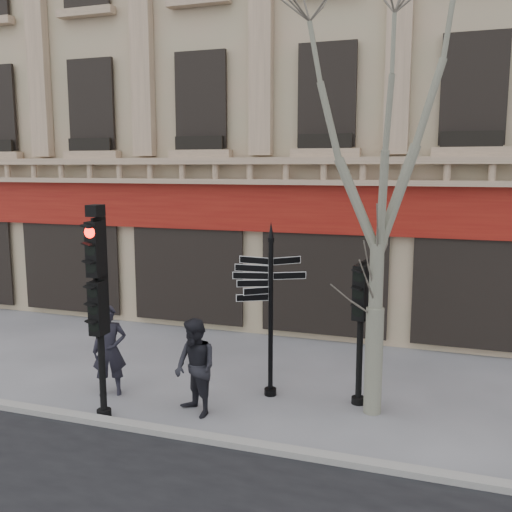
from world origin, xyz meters
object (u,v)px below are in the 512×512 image
Objects in this scene: traffic_signal_secondary at (361,308)px; pedestrian_b at (195,368)px; traffic_signal_main at (99,286)px; pedestrian_a at (110,350)px; plane_tree at (382,114)px; fingerpost at (271,280)px.

traffic_signal_secondary reaches higher than pedestrian_b.
traffic_signal_main is 1.95m from pedestrian_a.
traffic_signal_secondary is at bearing -15.98° from pedestrian_a.
plane_tree reaches higher than pedestrian_a.
pedestrian_a is at bearing -157.55° from traffic_signal_secondary.
pedestrian_a is (-3.17, -1.00, -1.49)m from fingerpost.
traffic_signal_main is 2.12× the size of pedestrian_a.
traffic_signal_main is at bearing -159.19° from plane_tree.
traffic_signal_main reaches higher than pedestrian_b.
fingerpost is 2.29m from pedestrian_b.
traffic_signal_secondary is 3.68m from plane_tree.
fingerpost is at bearing -165.99° from traffic_signal_secondary.
pedestrian_b is (-2.87, -1.50, -1.04)m from traffic_signal_secondary.
fingerpost is 1.94× the size of pedestrian_b.
traffic_signal_main is at bearing -92.96° from pedestrian_a.
plane_tree is at bearing -20.18° from pedestrian_a.
traffic_signal_main is 5.99m from plane_tree.
pedestrian_a is 2.13m from pedestrian_b.
traffic_signal_secondary reaches higher than pedestrian_a.
traffic_signal_main is (-2.68, -2.01, 0.11)m from fingerpost.
plane_tree reaches higher than traffic_signal_secondary.
plane_tree is (0.32, -0.33, 3.65)m from traffic_signal_secondary.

